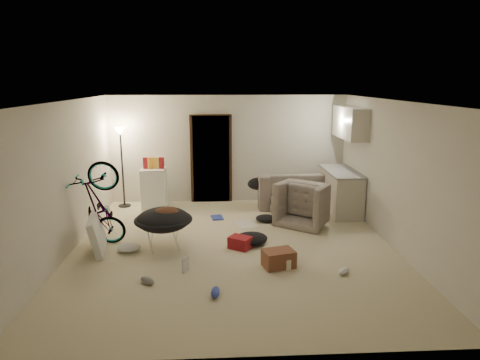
{
  "coord_description": "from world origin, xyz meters",
  "views": [
    {
      "loc": [
        -0.28,
        -6.92,
        2.82
      ],
      "look_at": [
        0.14,
        0.6,
        1.06
      ],
      "focal_mm": 32.0,
      "sensor_mm": 36.0,
      "label": 1
    }
  ],
  "objects": [
    {
      "name": "snack_box_2",
      "position": [
        -1.63,
        2.55,
        1.0
      ],
      "size": [
        0.12,
        0.1,
        0.3
      ],
      "primitive_type": "cube",
      "rotation": [
        0.0,
        0.0,
        0.3
      ],
      "color": "gold",
      "rests_on": "mini_fridge"
    },
    {
      "name": "mini_fridge",
      "position": [
        -1.7,
        2.55,
        0.45
      ],
      "size": [
        0.53,
        0.53,
        0.9
      ],
      "primitive_type": "cube",
      "rotation": [
        0.0,
        0.0,
        -0.01
      ],
      "color": "white",
      "rests_on": "floor"
    },
    {
      "name": "door_trim",
      "position": [
        -0.4,
        2.94,
        1.02
      ],
      "size": [
        0.97,
        0.04,
        2.1
      ],
      "primitive_type": "cube",
      "color": "black",
      "rests_on": "floor"
    },
    {
      "name": "book_asset",
      "position": [
        -0.81,
        -0.98,
        0.01
      ],
      "size": [
        0.29,
        0.27,
        0.02
      ],
      "primitive_type": "imported",
      "rotation": [
        0.0,
        0.0,
        1.02
      ],
      "color": "maroon",
      "rests_on": "floor"
    },
    {
      "name": "juicer",
      "position": [
        0.78,
        -0.87,
        0.09
      ],
      "size": [
        0.16,
        0.16,
        0.23
      ],
      "color": "beige",
      "rests_on": "floor"
    },
    {
      "name": "kitchen_uppers",
      "position": [
        2.56,
        2.0,
        1.95
      ],
      "size": [
        0.38,
        1.4,
        0.65
      ],
      "primitive_type": "cube",
      "color": "beige",
      "rests_on": "wall_right"
    },
    {
      "name": "snack_box_3",
      "position": [
        -1.51,
        2.55,
        1.0
      ],
      "size": [
        0.11,
        0.09,
        0.3
      ],
      "primitive_type": "cube",
      "rotation": [
        0.0,
        0.0,
        -0.25
      ],
      "color": "maroon",
      "rests_on": "mini_fridge"
    },
    {
      "name": "snack_box_0",
      "position": [
        -1.87,
        2.55,
        1.0
      ],
      "size": [
        0.11,
        0.09,
        0.3
      ],
      "primitive_type": "cube",
      "rotation": [
        0.0,
        0.0,
        0.2
      ],
      "color": "maroon",
      "rests_on": "mini_fridge"
    },
    {
      "name": "clothes_lump_b",
      "position": [
        0.72,
        1.4,
        0.06
      ],
      "size": [
        0.45,
        0.4,
        0.13
      ],
      "primitive_type": "ellipsoid",
      "rotation": [
        0.0,
        0.0,
        0.07
      ],
      "color": "black",
      "rests_on": "floor"
    },
    {
      "name": "drink_case_a",
      "position": [
        0.67,
        -0.8,
        0.13
      ],
      "size": [
        0.54,
        0.45,
        0.27
      ],
      "primitive_type": "cube",
      "rotation": [
        0.0,
        0.0,
        0.26
      ],
      "color": "brown",
      "rests_on": "floor"
    },
    {
      "name": "drink_case_b",
      "position": [
        0.11,
        -0.02,
        0.1
      ],
      "size": [
        0.44,
        0.42,
        0.21
      ],
      "primitive_type": "cube",
      "rotation": [
        0.0,
        0.0,
        -0.58
      ],
      "color": "maroon",
      "rests_on": "floor"
    },
    {
      "name": "ceiling",
      "position": [
        0.0,
        0.0,
        2.51
      ],
      "size": [
        5.5,
        6.0,
        0.02
      ],
      "primitive_type": "cube",
      "color": "white",
      "rests_on": "wall_back"
    },
    {
      "name": "sofa_drape",
      "position": [
        0.69,
        2.45,
        0.54
      ],
      "size": [
        0.66,
        0.59,
        0.28
      ],
      "primitive_type": "ellipsoid",
      "rotation": [
        0.0,
        0.0,
        0.26
      ],
      "color": "black",
      "rests_on": "sofa"
    },
    {
      "name": "book_blue",
      "position": [
        -0.28,
        1.65,
        0.02
      ],
      "size": [
        0.28,
        0.34,
        0.03
      ],
      "primitive_type": "cube",
      "rotation": [
        0.0,
        0.0,
        0.18
      ],
      "color": "#2E3FA7",
      "rests_on": "floor"
    },
    {
      "name": "wall_left",
      "position": [
        -2.76,
        0.0,
        1.25
      ],
      "size": [
        0.02,
        6.0,
        2.5
      ],
      "primitive_type": "cube",
      "color": "beige",
      "rests_on": "floor"
    },
    {
      "name": "book_white",
      "position": [
        0.1,
        0.26,
        0.01
      ],
      "size": [
        0.25,
        0.29,
        0.02
      ],
      "primitive_type": "cube",
      "rotation": [
        0.0,
        0.0,
        -0.28
      ],
      "color": "silver",
      "rests_on": "floor"
    },
    {
      "name": "saucer_chair",
      "position": [
        -1.19,
        0.07,
        0.42
      ],
      "size": [
        0.99,
        0.99,
        0.7
      ],
      "color": "silver",
      "rests_on": "floor"
    },
    {
      "name": "tv_box",
      "position": [
        -2.3,
        -0.0,
        0.3
      ],
      "size": [
        0.39,
        0.95,
        0.62
      ],
      "primitive_type": "cube",
      "rotation": [
        0.0,
        -0.21,
        0.17
      ],
      "color": "silver",
      "rests_on": "floor"
    },
    {
      "name": "wall_back",
      "position": [
        0.0,
        3.01,
        1.25
      ],
      "size": [
        5.5,
        0.02,
        2.5
      ],
      "primitive_type": "cube",
      "color": "beige",
      "rests_on": "floor"
    },
    {
      "name": "floor_lamp",
      "position": [
        -2.4,
        2.65,
        1.31
      ],
      "size": [
        0.28,
        0.28,
        1.81
      ],
      "color": "black",
      "rests_on": "floor"
    },
    {
      "name": "shoe_1",
      "position": [
        -1.2,
        1.7,
        0.05
      ],
      "size": [
        0.27,
        0.3,
        0.11
      ],
      "primitive_type": "ellipsoid",
      "rotation": [
        0.0,
        0.0,
        -0.94
      ],
      "color": "slate",
      "rests_on": "floor"
    },
    {
      "name": "counter_top",
      "position": [
        2.43,
        2.0,
        0.9
      ],
      "size": [
        0.64,
        1.54,
        0.04
      ],
      "primitive_type": "cube",
      "color": "gray",
      "rests_on": "kitchen_counter"
    },
    {
      "name": "clothes_lump_a",
      "position": [
        0.31,
        0.17,
        0.1
      ],
      "size": [
        0.71,
        0.65,
        0.19
      ],
      "primitive_type": "ellipsoid",
      "rotation": [
        0.0,
        0.0,
        0.26
      ],
      "color": "black",
      "rests_on": "floor"
    },
    {
      "name": "newspaper",
      "position": [
        0.3,
        1.22,
        0.0
      ],
      "size": [
        0.55,
        0.63,
        0.01
      ],
      "primitive_type": "cube",
      "rotation": [
        0.0,
        0.0,
        0.35
      ],
      "color": "beige",
      "rests_on": "floor"
    },
    {
      "name": "hoodie",
      "position": [
        -1.14,
        0.04,
        0.62
      ],
      "size": [
        0.55,
        0.48,
        0.22
      ],
      "primitive_type": "ellipsoid",
      "rotation": [
        0.0,
        0.0,
        0.18
      ],
      "color": "#482718",
      "rests_on": "saucer_chair"
    },
    {
      "name": "shoe_3",
      "position": [
        -1.28,
        -1.27,
        0.05
      ],
      "size": [
        0.27,
        0.25,
        0.1
      ],
      "primitive_type": "ellipsoid",
      "rotation": [
        0.0,
        0.0,
        -0.71
      ],
      "color": "slate",
      "rests_on": "floor"
    },
    {
      "name": "doorway",
      "position": [
        -0.4,
        2.97,
        1.02
      ],
      "size": [
        0.85,
        0.1,
        2.04
      ],
      "primitive_type": "cube",
      "color": "black",
      "rests_on": "floor"
    },
    {
      "name": "armchair",
      "position": [
        1.58,
        1.31,
        0.32
      ],
      "size": [
        1.31,
        1.28,
        0.64
      ],
      "primitive_type": "imported",
      "rotation": [
        0.0,
        0.0,
        2.51
      ],
      "color": "#333A34",
      "rests_on": "floor"
    },
    {
      "name": "wall_front",
      "position": [
        0.0,
        -3.01,
        1.25
      ],
      "size": [
        5.5,
        0.02,
        2.5
      ],
      "primitive_type": "cube",
      "color": "beige",
      "rests_on": "floor"
    },
    {
      "name": "clothes_lump_c",
      "position": [
        -1.78,
        -0.05,
        0.06
      ],
      "size": [
        0.46,
        0.41,
        0.12
      ],
      "primitive_type": "ellipsoid",
      "rotation": [
        0.0,
        0.0,
        -0.2
      ],
      "color": "silver",
      "rests_on": "floor"
    },
    {
      "name": "wall_right",
      "position": [
        2.76,
        0.0,
        1.25
      ],
      "size": [
        0.02,
        6.0,
        2.5
      ],
      "primitive_type": "cube",
      "color": "beige",
      "rests_on": "floor"
    },
    {
      "name": "sofa",
      "position": [
        1.64,
        2.45,
        0.29
      ],
      "size": [
        2.02,
        0.83,
        0.58
      ],
      "primitive_type": "imported",
      "rotation": [
        0.0,
        0.0,
        3.16
      ],
      "color": "#333A34",
      "rests_on": "floor"
    },
    {
      "name": "shoe_4",
      "position": [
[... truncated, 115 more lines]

